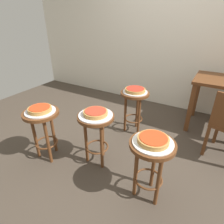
% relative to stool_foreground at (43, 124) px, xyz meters
% --- Properties ---
extents(ground_plane, '(6.00, 6.00, 0.00)m').
position_rel_stool_foreground_xyz_m(ground_plane, '(0.82, 0.61, -0.47)').
color(ground_plane, '#42382D').
extents(back_wall, '(6.00, 0.10, 3.00)m').
position_rel_stool_foreground_xyz_m(back_wall, '(0.82, 2.26, 1.03)').
color(back_wall, silver).
rests_on(back_wall, ground_plane).
extents(stool_foreground, '(0.40, 0.40, 0.62)m').
position_rel_stool_foreground_xyz_m(stool_foreground, '(0.00, 0.00, 0.00)').
color(stool_foreground, '#5B3319').
rests_on(stool_foreground, ground_plane).
extents(serving_plate_foreground, '(0.33, 0.33, 0.01)m').
position_rel_stool_foreground_xyz_m(serving_plate_foreground, '(-0.00, -0.00, 0.16)').
color(serving_plate_foreground, silver).
rests_on(serving_plate_foreground, stool_foreground).
extents(pizza_foreground, '(0.25, 0.25, 0.05)m').
position_rel_stool_foreground_xyz_m(pizza_foreground, '(-0.00, -0.00, 0.19)').
color(pizza_foreground, '#B78442').
rests_on(pizza_foreground, serving_plate_foreground).
extents(stool_middle, '(0.40, 0.40, 0.62)m').
position_rel_stool_foreground_xyz_m(stool_middle, '(1.26, 0.09, 0.00)').
color(stool_middle, '#5B3319').
rests_on(stool_middle, ground_plane).
extents(serving_plate_middle, '(0.35, 0.35, 0.01)m').
position_rel_stool_foreground_xyz_m(serving_plate_middle, '(1.26, 0.09, 0.16)').
color(serving_plate_middle, white).
rests_on(serving_plate_middle, stool_middle).
extents(pizza_middle, '(0.26, 0.26, 0.05)m').
position_rel_stool_foreground_xyz_m(pizza_middle, '(1.26, 0.09, 0.19)').
color(pizza_middle, '#B78442').
rests_on(pizza_middle, serving_plate_middle).
extents(stool_leftside, '(0.40, 0.40, 0.62)m').
position_rel_stool_foreground_xyz_m(stool_leftside, '(0.57, 0.24, 0.00)').
color(stool_leftside, '#5B3319').
rests_on(stool_leftside, ground_plane).
extents(serving_plate_leftside, '(0.37, 0.37, 0.01)m').
position_rel_stool_foreground_xyz_m(serving_plate_leftside, '(0.57, 0.24, 0.16)').
color(serving_plate_leftside, silver).
rests_on(serving_plate_leftside, stool_leftside).
extents(pizza_leftside, '(0.26, 0.26, 0.05)m').
position_rel_stool_foreground_xyz_m(pizza_leftside, '(0.57, 0.24, 0.19)').
color(pizza_leftside, '#B78442').
rests_on(pizza_leftside, serving_plate_leftside).
extents(stool_rear, '(0.40, 0.40, 0.62)m').
position_rel_stool_foreground_xyz_m(stool_rear, '(0.66, 1.06, 0.00)').
color(stool_rear, '#5B3319').
rests_on(stool_rear, ground_plane).
extents(serving_plate_rear, '(0.34, 0.34, 0.01)m').
position_rel_stool_foreground_xyz_m(serving_plate_rear, '(0.66, 1.06, 0.16)').
color(serving_plate_rear, silver).
rests_on(serving_plate_rear, stool_rear).
extents(pizza_rear, '(0.28, 0.28, 0.05)m').
position_rel_stool_foreground_xyz_m(pizza_rear, '(0.66, 1.06, 0.19)').
color(pizza_rear, '#B78442').
rests_on(pizza_rear, serving_plate_rear).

